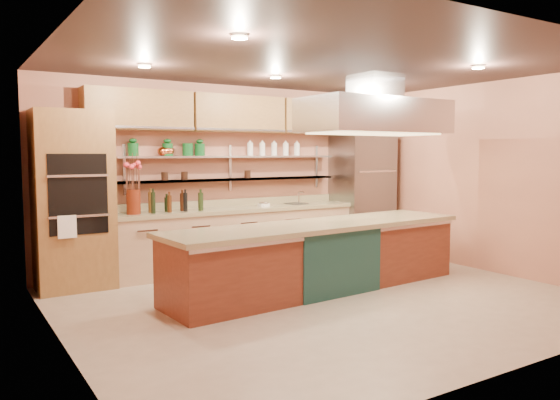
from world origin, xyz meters
TOP-DOWN VIEW (x-y plane):
  - floor at (0.00, 0.00)m, footprint 6.00×5.00m
  - ceiling at (0.00, 0.00)m, footprint 6.00×5.00m
  - wall_back at (0.00, 2.50)m, footprint 6.00×0.04m
  - wall_front at (0.00, -2.50)m, footprint 6.00×0.04m
  - wall_left at (-3.00, 0.00)m, footprint 0.04×5.00m
  - wall_right at (3.00, 0.00)m, footprint 0.04×5.00m
  - oven_stack at (-2.45, 2.18)m, footprint 0.95×0.64m
  - refrigerator at (2.35, 2.14)m, footprint 0.95×0.72m
  - back_counter at (-0.05, 2.20)m, footprint 3.84×0.64m
  - wall_shelf_lower at (-0.05, 2.37)m, footprint 3.60×0.26m
  - wall_shelf_upper at (-0.05, 2.37)m, footprint 3.60×0.26m
  - upper_cabinets at (0.00, 2.32)m, footprint 4.60×0.36m
  - range_hood at (1.10, 0.46)m, footprint 2.00×1.00m
  - ceiling_downlights at (0.00, 0.20)m, footprint 4.00×2.80m
  - island at (0.20, 0.46)m, footprint 4.20×1.18m
  - flower_vase at (-1.68, 2.15)m, footprint 0.25×0.25m
  - oil_bottle_cluster at (-1.07, 2.15)m, footprint 0.85×0.38m
  - kitchen_scale at (0.37, 2.15)m, footprint 0.17×0.14m
  - bar_faucet at (1.09, 2.25)m, footprint 0.03×0.03m
  - copper_kettle at (-1.17, 2.37)m, footprint 0.18×0.18m
  - green_canister at (-0.79, 2.37)m, footprint 0.20×0.20m

SIDE VIEW (x-z plane):
  - floor at x=0.00m, z-range -0.02..0.00m
  - island at x=0.20m, z-range 0.00..0.86m
  - back_counter at x=-0.05m, z-range 0.00..0.93m
  - kitchen_scale at x=0.37m, z-range 0.93..1.02m
  - bar_faucet at x=1.09m, z-range 0.93..1.12m
  - refrigerator at x=2.35m, z-range 0.00..2.10m
  - oil_bottle_cluster at x=-1.07m, z-range 0.93..1.20m
  - flower_vase at x=-1.68m, z-range 0.93..1.27m
  - oven_stack at x=-2.45m, z-range 0.00..2.30m
  - wall_shelf_lower at x=-0.05m, z-range 1.34..1.36m
  - wall_back at x=0.00m, z-range 0.00..2.80m
  - wall_front at x=0.00m, z-range 0.00..2.80m
  - wall_left at x=-3.00m, z-range 0.00..2.80m
  - wall_right at x=3.00m, z-range 0.00..2.80m
  - wall_shelf_upper at x=-0.05m, z-range 1.69..1.71m
  - copper_kettle at x=-1.17m, z-range 1.71..1.85m
  - green_canister at x=-0.79m, z-range 1.71..1.90m
  - range_hood at x=1.10m, z-range 2.02..2.48m
  - upper_cabinets at x=0.00m, z-range 2.08..2.62m
  - ceiling_downlights at x=0.00m, z-range 2.76..2.78m
  - ceiling at x=0.00m, z-range 2.79..2.81m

